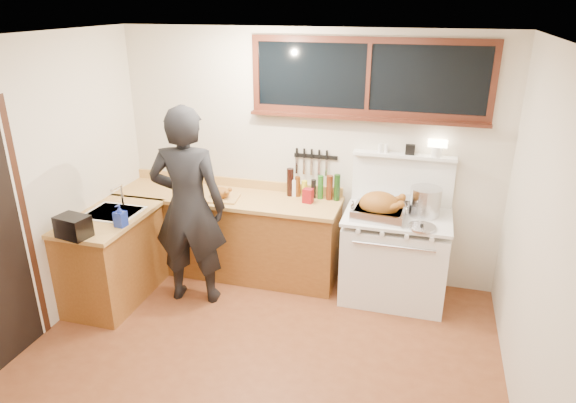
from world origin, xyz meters
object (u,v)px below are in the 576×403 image
(man, at_px, (188,207))
(cutting_board, at_px, (220,195))
(roast_turkey, at_px, (380,208))
(vintage_stove, at_px, (395,254))

(man, height_order, cutting_board, man)
(man, height_order, roast_turkey, man)
(vintage_stove, bearing_deg, man, -163.52)
(man, relative_size, cutting_board, 4.93)
(man, bearing_deg, vintage_stove, 16.48)
(vintage_stove, bearing_deg, roast_turkey, -143.00)
(vintage_stove, height_order, man, man)
(man, relative_size, roast_turkey, 3.71)
(roast_turkey, bearing_deg, vintage_stove, 37.00)
(cutting_board, bearing_deg, man, -104.33)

